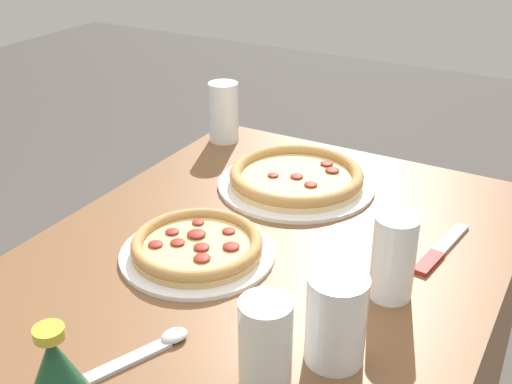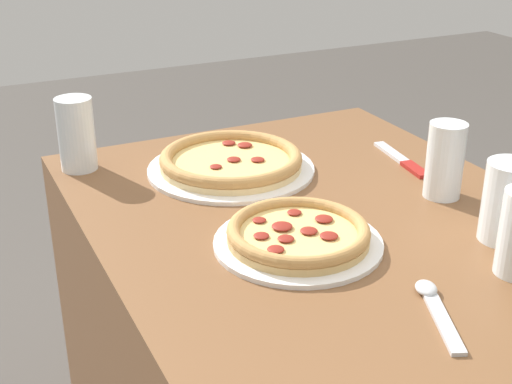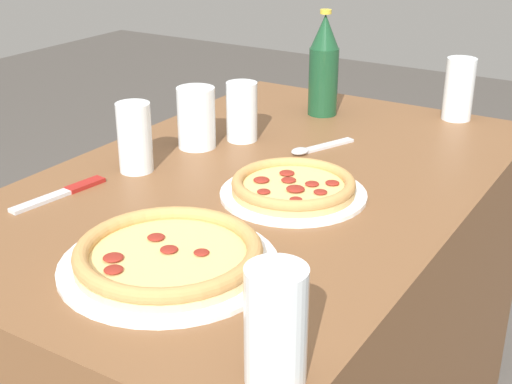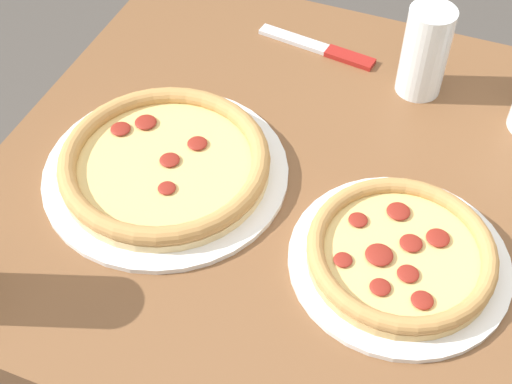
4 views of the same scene
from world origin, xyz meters
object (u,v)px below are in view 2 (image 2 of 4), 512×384
object	(u,v)px
pizza_salami	(298,235)
glass_mango_juice	(445,162)
glass_lemonade	(77,138)
glass_iced_tea	(508,206)
knife	(403,161)
pizza_veggie	(231,162)
spoon	(435,304)

from	to	relation	value
pizza_salami	glass_mango_juice	distance (m)	0.33
glass_mango_juice	glass_lemonade	distance (m)	0.70
glass_iced_tea	knife	world-z (taller)	glass_iced_tea
pizza_salami	glass_mango_juice	xyz separation A→B (m)	(0.05, -0.32, 0.05)
pizza_veggie	glass_mango_juice	world-z (taller)	glass_mango_juice
pizza_salami	knife	bearing A→B (deg)	-59.13
glass_lemonade	knife	bearing A→B (deg)	-112.84
pizza_salami	glass_iced_tea	distance (m)	0.33
glass_iced_tea	glass_lemonade	xyz separation A→B (m)	(0.59, 0.54, 0.01)
glass_lemonade	knife	size ratio (longest dim) A/B	0.73
pizza_salami	glass_lemonade	distance (m)	0.53
glass_mango_juice	knife	xyz separation A→B (m)	(0.16, -0.04, -0.06)
pizza_veggie	glass_iced_tea	size ratio (longest dim) A/B	2.51
pizza_veggie	glass_mango_juice	size ratio (longest dim) A/B	2.38
glass_lemonade	spoon	size ratio (longest dim) A/B	0.89
pizza_salami	glass_lemonade	size ratio (longest dim) A/B	1.85
pizza_veggie	knife	xyz separation A→B (m)	(-0.11, -0.33, -0.02)
glass_mango_juice	spoon	size ratio (longest dim) A/B	0.85
knife	spoon	size ratio (longest dim) A/B	1.21
glass_lemonade	knife	world-z (taller)	glass_lemonade
pizza_veggie	pizza_salami	size ratio (longest dim) A/B	1.23
pizza_veggie	knife	distance (m)	0.35
pizza_salami	knife	distance (m)	0.42
pizza_salami	spoon	xyz separation A→B (m)	(-0.23, -0.08, -0.01)
knife	spoon	xyz separation A→B (m)	(-0.45, 0.28, 0.00)
knife	glass_mango_juice	bearing A→B (deg)	167.61
spoon	pizza_veggie	bearing A→B (deg)	5.39
glass_mango_juice	pizza_veggie	bearing A→B (deg)	47.28
glass_lemonade	spoon	distance (m)	0.77
pizza_salami	spoon	world-z (taller)	pizza_salami
pizza_veggie	spoon	world-z (taller)	pizza_veggie
pizza_veggie	glass_iced_tea	world-z (taller)	glass_iced_tea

